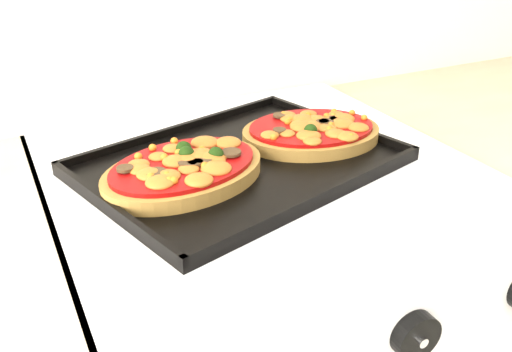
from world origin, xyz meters
TOP-DOWN VIEW (x-y plane):
  - control_panel at (-0.01, 1.39)m, footprint 0.60×0.02m
  - knob_center at (0.01, 1.37)m, footprint 0.05×0.02m
  - baking_tray at (-0.04, 1.71)m, footprint 0.49×0.41m
  - pizza_left at (-0.13, 1.69)m, footprint 0.26×0.21m
  - pizza_right at (0.10, 1.73)m, footprint 0.24×0.20m

SIDE VIEW (x-z plane):
  - control_panel at x=-0.01m, z-range 0.81..0.90m
  - knob_center at x=0.01m, z-range 0.83..0.88m
  - baking_tray at x=-0.04m, z-range 0.91..0.93m
  - pizza_right at x=0.10m, z-range 0.92..0.95m
  - pizza_left at x=-0.13m, z-range 0.92..0.95m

